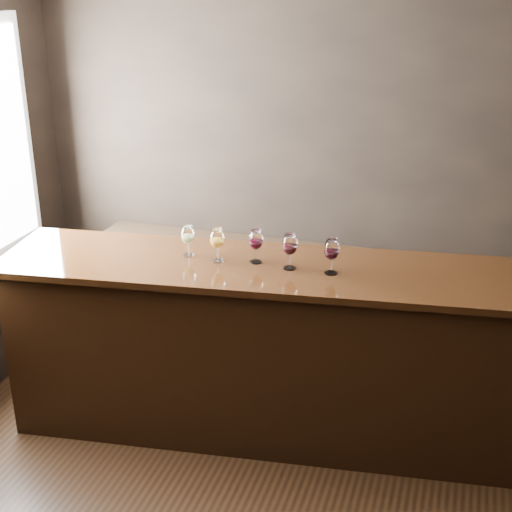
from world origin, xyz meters
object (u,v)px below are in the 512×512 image
(glass_white, at_px, (188,235))
(glass_red_c, at_px, (332,250))
(bar_counter, at_px, (269,353))
(glass_red_a, at_px, (256,240))
(back_bar_shelf, at_px, (277,309))
(glass_red_b, at_px, (290,245))
(glass_amber, at_px, (217,239))

(glass_white, height_order, glass_red_c, glass_red_c)
(bar_counter, xyz_separation_m, glass_red_c, (0.38, -0.01, 0.75))
(bar_counter, xyz_separation_m, glass_red_a, (-0.09, 0.02, 0.75))
(back_bar_shelf, distance_m, glass_red_a, 1.10)
(bar_counter, relative_size, glass_red_b, 14.70)
(back_bar_shelf, distance_m, glass_amber, 1.15)
(glass_red_a, bearing_deg, back_bar_shelf, 95.47)
(back_bar_shelf, xyz_separation_m, glass_red_c, (0.54, -0.76, 0.83))
(bar_counter, height_order, back_bar_shelf, bar_counter)
(bar_counter, bearing_deg, glass_amber, 177.53)
(glass_amber, relative_size, glass_red_b, 0.96)
(glass_red_c, bearing_deg, glass_white, 179.60)
(glass_red_b, bearing_deg, glass_red_a, 171.90)
(bar_counter, bearing_deg, glass_red_c, -8.33)
(bar_counter, bearing_deg, glass_red_b, -10.94)
(glass_white, bearing_deg, back_bar_shelf, 64.35)
(back_bar_shelf, bearing_deg, glass_red_c, -54.73)
(back_bar_shelf, height_order, glass_white, glass_white)
(glass_red_b, bearing_deg, glass_amber, -177.36)
(glass_red_b, bearing_deg, back_bar_shelf, 110.75)
(glass_amber, relative_size, glass_red_c, 0.97)
(glass_red_a, bearing_deg, glass_white, -176.99)
(glass_amber, bearing_deg, glass_red_c, 1.88)
(glass_amber, bearing_deg, back_bar_shelf, 78.52)
(back_bar_shelf, distance_m, glass_red_c, 1.24)
(glass_white, height_order, glass_red_a, glass_red_a)
(glass_red_a, bearing_deg, glass_red_c, -3.54)
(back_bar_shelf, bearing_deg, glass_red_a, -84.53)
(bar_counter, bearing_deg, back_bar_shelf, 94.61)
(back_bar_shelf, xyz_separation_m, glass_red_a, (0.07, -0.73, 0.82))
(glass_amber, height_order, glass_red_b, glass_red_b)
(glass_white, xyz_separation_m, glass_amber, (0.20, -0.03, 0.01))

